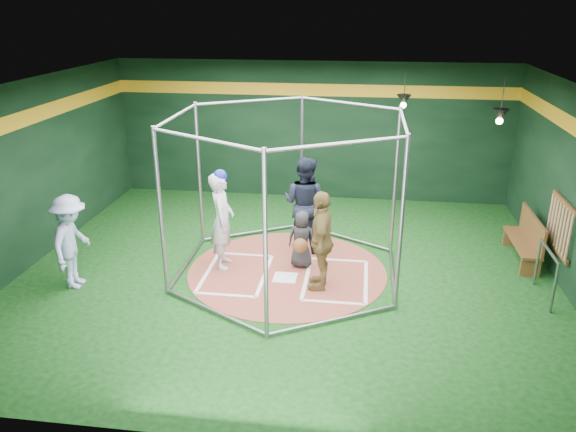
# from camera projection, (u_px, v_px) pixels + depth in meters

# --- Properties ---
(room_shell) EXTENTS (10.10, 9.10, 3.53)m
(room_shell) POSITION_uv_depth(u_px,v_px,m) (287.00, 184.00, 10.16)
(room_shell) COLOR black
(room_shell) RESTS_ON ground
(clay_disc) EXTENTS (3.80, 3.80, 0.01)m
(clay_disc) POSITION_uv_depth(u_px,v_px,m) (287.00, 271.00, 10.77)
(clay_disc) COLOR #984837
(clay_disc) RESTS_ON ground
(home_plate) EXTENTS (0.43, 0.43, 0.01)m
(home_plate) POSITION_uv_depth(u_px,v_px,m) (285.00, 278.00, 10.49)
(home_plate) COLOR white
(home_plate) RESTS_ON clay_disc
(batter_box_left) EXTENTS (1.17, 1.77, 0.01)m
(batter_box_left) POSITION_uv_depth(u_px,v_px,m) (236.00, 273.00, 10.66)
(batter_box_left) COLOR white
(batter_box_left) RESTS_ON clay_disc
(batter_box_right) EXTENTS (1.17, 1.77, 0.01)m
(batter_box_right) POSITION_uv_depth(u_px,v_px,m) (336.00, 280.00, 10.42)
(batter_box_right) COLOR white
(batter_box_right) RESTS_ON clay_disc
(batting_cage) EXTENTS (4.05, 4.67, 3.00)m
(batting_cage) POSITION_uv_depth(u_px,v_px,m) (287.00, 198.00, 10.24)
(batting_cage) COLOR gray
(batting_cage) RESTS_ON ground
(bat_rack) EXTENTS (0.07, 1.25, 0.98)m
(bat_rack) POSITION_uv_depth(u_px,v_px,m) (560.00, 226.00, 10.14)
(bat_rack) COLOR brown
(bat_rack) RESTS_ON room_shell
(pendant_lamp_near) EXTENTS (0.34, 0.34, 0.90)m
(pendant_lamp_near) POSITION_uv_depth(u_px,v_px,m) (404.00, 100.00, 12.85)
(pendant_lamp_near) COLOR black
(pendant_lamp_near) RESTS_ON room_shell
(pendant_lamp_far) EXTENTS (0.34, 0.34, 0.90)m
(pendant_lamp_far) POSITION_uv_depth(u_px,v_px,m) (500.00, 115.00, 11.14)
(pendant_lamp_far) COLOR black
(pendant_lamp_far) RESTS_ON room_shell
(batter_figure) EXTENTS (0.55, 0.74, 1.95)m
(batter_figure) POSITION_uv_depth(u_px,v_px,m) (222.00, 219.00, 10.65)
(batter_figure) COLOR #BCBCC2
(batter_figure) RESTS_ON clay_disc
(visitor_leopard) EXTENTS (0.45, 1.07, 1.81)m
(visitor_leopard) POSITION_uv_depth(u_px,v_px,m) (321.00, 240.00, 9.87)
(visitor_leopard) COLOR #9E8243
(visitor_leopard) RESTS_ON clay_disc
(catcher_figure) EXTENTS (0.58, 0.60, 1.13)m
(catcher_figure) POSITION_uv_depth(u_px,v_px,m) (302.00, 240.00, 10.76)
(catcher_figure) COLOR black
(catcher_figure) RESTS_ON clay_disc
(umpire) EXTENTS (1.16, 1.04, 1.96)m
(umpire) POSITION_uv_depth(u_px,v_px,m) (305.00, 203.00, 11.45)
(umpire) COLOR black
(umpire) RESTS_ON clay_disc
(bystander_blue) EXTENTS (0.71, 1.16, 1.73)m
(bystander_blue) POSITION_uv_depth(u_px,v_px,m) (72.00, 242.00, 9.94)
(bystander_blue) COLOR #9FAFD3
(bystander_blue) RESTS_ON ground
(dugout_bench) EXTENTS (0.38, 1.63, 0.95)m
(dugout_bench) POSITION_uv_depth(u_px,v_px,m) (527.00, 238.00, 11.08)
(dugout_bench) COLOR brown
(dugout_bench) RESTS_ON ground
(steel_railing) EXTENTS (0.05, 1.06, 0.91)m
(steel_railing) POSITION_uv_depth(u_px,v_px,m) (547.00, 266.00, 9.60)
(steel_railing) COLOR gray
(steel_railing) RESTS_ON ground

